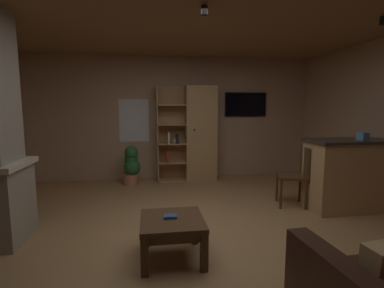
{
  "coord_description": "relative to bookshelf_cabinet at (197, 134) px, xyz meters",
  "views": [
    {
      "loc": [
        -0.53,
        -3.1,
        1.51
      ],
      "look_at": [
        0.0,
        0.4,
        1.05
      ],
      "focal_mm": 26.41,
      "sensor_mm": 36.0,
      "label": 1
    }
  ],
  "objects": [
    {
      "name": "floor",
      "position": [
        -0.44,
        -2.66,
        -0.97
      ],
      "size": [
        5.93,
        5.8,
        0.02
      ],
      "primitive_type": "cube",
      "color": "#A37A4C",
      "rests_on": "ground"
    },
    {
      "name": "wall_back",
      "position": [
        -0.44,
        0.27,
        0.32
      ],
      "size": [
        6.05,
        0.06,
        2.56
      ],
      "primitive_type": "cube",
      "color": "tan",
      "rests_on": "ground"
    },
    {
      "name": "ceiling",
      "position": [
        -0.44,
        -2.66,
        1.61
      ],
      "size": [
        5.93,
        5.8,
        0.02
      ],
      "primitive_type": "cube",
      "color": "#8E6B47"
    },
    {
      "name": "window_pane_back",
      "position": [
        -1.28,
        0.24,
        0.28
      ],
      "size": [
        0.61,
        0.01,
        0.88
      ],
      "primitive_type": "cube",
      "color": "white"
    },
    {
      "name": "bookshelf_cabinet",
      "position": [
        0.0,
        0.0,
        0.0
      ],
      "size": [
        1.22,
        0.41,
        1.95
      ],
      "color": "tan",
      "rests_on": "ground"
    },
    {
      "name": "kitchen_bar_counter",
      "position": [
        2.08,
        -2.08,
        -0.44
      ],
      "size": [
        1.53,
        0.61,
        1.05
      ],
      "color": "tan",
      "rests_on": "ground"
    },
    {
      "name": "tissue_box",
      "position": [
        2.03,
        -2.18,
        0.14
      ],
      "size": [
        0.14,
        0.14,
        0.11
      ],
      "primitive_type": "cube",
      "rotation": [
        0.0,
        0.0,
        0.17
      ],
      "color": "#598CBF",
      "rests_on": "kitchen_bar_counter"
    },
    {
      "name": "coffee_table",
      "position": [
        -0.76,
        -3.08,
        -0.63
      ],
      "size": [
        0.62,
        0.62,
        0.41
      ],
      "color": "#4C331E",
      "rests_on": "ground"
    },
    {
      "name": "table_book_0",
      "position": [
        -0.78,
        -3.06,
        -0.54
      ],
      "size": [
        0.13,
        0.1,
        0.03
      ],
      "primitive_type": "cube",
      "rotation": [
        0.0,
        0.0,
        -0.03
      ],
      "color": "#2D4C8C",
      "rests_on": "coffee_table"
    },
    {
      "name": "dining_chair",
      "position": [
        1.26,
        -1.82,
        -0.43
      ],
      "size": [
        0.52,
        0.52,
        0.92
      ],
      "color": "#4C331E",
      "rests_on": "ground"
    },
    {
      "name": "potted_floor_plant",
      "position": [
        -1.33,
        -0.2,
        -0.58
      ],
      "size": [
        0.34,
        0.32,
        0.77
      ],
      "color": "#B77051",
      "rests_on": "ground"
    },
    {
      "name": "wall_mounted_tv",
      "position": [
        1.12,
        0.21,
        0.61
      ],
      "size": [
        0.92,
        0.06,
        0.52
      ],
      "color": "black"
    },
    {
      "name": "track_light_spot_1",
      "position": [
        -0.39,
        -2.79,
        1.53
      ],
      "size": [
        0.07,
        0.07,
        0.09
      ],
      "primitive_type": "cylinder",
      "color": "black"
    },
    {
      "name": "track_light_spot_2",
      "position": [
        1.69,
        -2.76,
        1.53
      ],
      "size": [
        0.07,
        0.07,
        0.09
      ],
      "primitive_type": "cylinder",
      "color": "black"
    }
  ]
}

